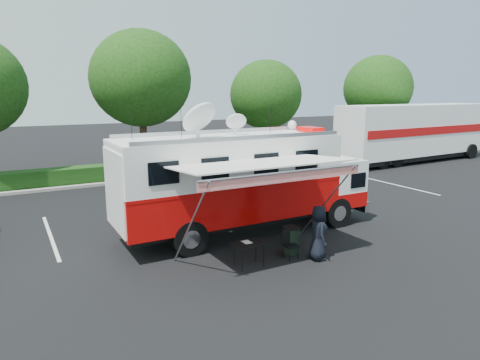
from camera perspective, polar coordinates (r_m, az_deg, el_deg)
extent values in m
plane|color=black|center=(16.16, 0.86, -6.93)|extent=(120.00, 120.00, 0.00)
cube|color=#9E998E|center=(27.40, -3.28, 0.97)|extent=(60.00, 0.35, 0.15)
cube|color=black|center=(28.13, -4.08, 2.12)|extent=(60.00, 1.20, 1.00)
cylinder|color=black|center=(27.51, -12.73, 5.64)|extent=(0.44, 0.44, 4.80)
ellipsoid|color=#14380F|center=(27.39, -13.07, 13.05)|extent=(6.14, 6.14, 5.84)
cylinder|color=black|center=(31.26, 3.40, 5.86)|extent=(0.44, 0.44, 4.00)
ellipsoid|color=#14380F|center=(31.10, 3.47, 11.29)|extent=(5.12, 5.12, 4.86)
cylinder|color=black|center=(38.24, 17.59, 6.70)|extent=(0.44, 0.44, 4.40)
ellipsoid|color=#14380F|center=(38.13, 17.90, 11.58)|extent=(5.63, 5.63, 5.35)
cube|color=silver|center=(17.13, -23.94, -6.87)|extent=(0.12, 5.50, 0.01)
cube|color=silver|center=(18.51, -5.11, -4.53)|extent=(0.12, 5.50, 0.01)
cube|color=silver|center=(21.54, 9.66, -2.33)|extent=(0.12, 5.50, 0.01)
cube|color=silver|center=(25.64, 20.23, -0.65)|extent=(0.12, 5.50, 0.01)
cube|color=black|center=(15.99, 0.87, -4.95)|extent=(9.08, 1.48, 0.32)
cylinder|color=black|center=(17.00, 12.82, -4.24)|extent=(1.16, 0.34, 1.16)
cylinder|color=black|center=(18.73, 8.11, -2.58)|extent=(1.16, 0.34, 1.16)
cylinder|color=black|center=(13.85, -6.71, -7.70)|extent=(1.16, 0.34, 1.16)
cylinder|color=black|center=(15.92, -9.89, -5.20)|extent=(1.16, 0.34, 1.16)
cube|color=silver|center=(18.74, 13.75, -2.63)|extent=(0.21, 2.64, 0.42)
cube|color=white|center=(18.01, 12.04, 0.15)|extent=(1.48, 2.64, 1.80)
cube|color=#BA0907|center=(18.14, 11.96, -1.81)|extent=(1.50, 2.66, 0.58)
cube|color=black|center=(18.40, 13.70, 1.32)|extent=(0.13, 2.34, 0.74)
cube|color=#BA0907|center=(15.44, -1.51, -2.51)|extent=(8.03, 2.64, 1.27)
cube|color=#BA0907|center=(15.29, -1.52, -0.21)|extent=(8.05, 2.66, 0.11)
cube|color=white|center=(15.15, -1.54, 2.72)|extent=(8.03, 2.64, 1.48)
cube|color=white|center=(15.05, -1.55, 5.66)|extent=(8.03, 2.64, 0.08)
cube|color=#CC0505|center=(16.98, 9.35, 6.70)|extent=(0.58, 1.00, 0.17)
sphere|color=white|center=(17.75, 6.97, 7.32)|extent=(0.36, 0.36, 0.36)
ellipsoid|color=white|center=(14.35, -5.45, 8.33)|extent=(1.27, 1.27, 0.38)
ellipsoid|color=white|center=(15.38, -0.52, 7.81)|extent=(0.74, 0.74, 0.21)
cylinder|color=black|center=(14.22, -14.27, 7.14)|extent=(0.02, 0.02, 1.06)
cylinder|color=black|center=(14.74, -7.86, 7.54)|extent=(0.02, 0.02, 1.06)
cylinder|color=black|center=(16.37, 4.06, 8.02)|extent=(0.02, 0.02, 1.06)
cube|color=silver|center=(12.78, 2.95, 2.24)|extent=(5.28, 2.53, 0.22)
cube|color=red|center=(11.79, 6.14, 0.45)|extent=(5.28, 0.04, 0.30)
cylinder|color=#B2B2B7|center=(11.75, 6.21, 1.04)|extent=(5.28, 0.07, 0.07)
cylinder|color=#B2B2B7|center=(12.02, -6.72, -6.07)|extent=(0.05, 2.72, 3.05)
cylinder|color=#B2B2B7|center=(14.43, 11.16, -3.20)|extent=(0.05, 2.72, 3.05)
imported|color=black|center=(13.88, 10.25, -10.33)|extent=(0.80, 0.98, 1.73)
cube|color=black|center=(12.86, 1.24, -8.40)|extent=(0.93, 0.68, 0.04)
cylinder|color=black|center=(12.63, 0.28, -10.58)|extent=(0.02, 0.02, 0.74)
cylinder|color=black|center=(13.01, -0.73, -9.90)|extent=(0.02, 0.02, 0.74)
cylinder|color=black|center=(12.98, 3.19, -9.97)|extent=(0.02, 0.02, 0.74)
cylinder|color=black|center=(13.35, 2.12, -9.33)|extent=(0.02, 0.02, 0.74)
cube|color=silver|center=(12.87, 0.93, -8.27)|extent=(0.23, 0.32, 0.01)
cube|color=black|center=(13.65, 6.84, -8.70)|extent=(0.45, 0.45, 0.04)
cube|color=black|center=(13.73, 6.34, -7.52)|extent=(0.42, 0.07, 0.47)
cylinder|color=black|center=(13.51, 6.65, -9.88)|extent=(0.02, 0.02, 0.42)
cylinder|color=black|center=(13.76, 5.82, -9.44)|extent=(0.02, 0.02, 0.42)
cylinder|color=black|center=(13.69, 7.82, -9.60)|extent=(0.02, 0.02, 0.42)
cylinder|color=black|center=(13.95, 6.98, -9.18)|extent=(0.02, 0.02, 0.42)
cylinder|color=black|center=(14.10, 6.84, -8.03)|extent=(0.55, 0.55, 0.85)
cylinder|color=black|center=(13.95, 6.89, -6.31)|extent=(0.59, 0.59, 0.04)
cube|color=white|center=(34.71, 22.30, 6.27)|extent=(13.84, 3.38, 3.66)
cube|color=#B20C0C|center=(33.82, 24.21, 5.99)|extent=(13.05, 0.53, 0.57)
cube|color=black|center=(34.93, 22.04, 3.00)|extent=(12.68, 2.99, 0.34)
cylinder|color=black|center=(30.65, 18.44, 2.47)|extent=(1.15, 0.34, 1.15)
cylinder|color=black|center=(32.39, 15.19, 3.13)|extent=(1.15, 0.34, 1.15)
cylinder|color=black|center=(31.67, 20.14, 2.64)|extent=(1.15, 0.34, 1.15)
cylinder|color=black|center=(33.35, 16.89, 3.27)|extent=(1.15, 0.34, 1.15)
cylinder|color=black|center=(38.33, 28.42, 3.40)|extent=(1.15, 0.34, 1.15)
cylinder|color=black|center=(39.74, 25.39, 3.93)|extent=(1.15, 0.34, 1.15)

